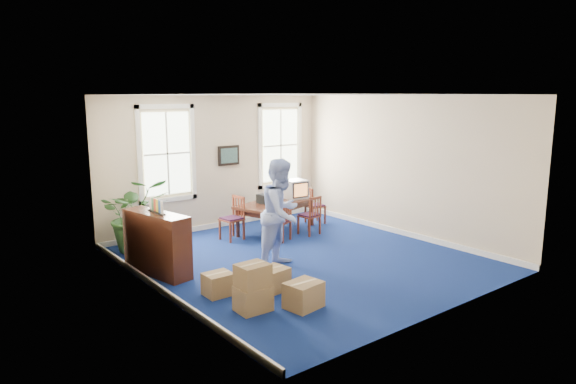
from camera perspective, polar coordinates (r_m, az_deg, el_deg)
floor at (r=10.25m, az=1.64°, el=-7.44°), size 6.50×6.50×0.00m
ceiling at (r=9.74m, az=1.74°, el=10.76°), size 6.50×6.50×0.00m
wall_back at (r=12.51m, az=-7.88°, el=3.28°), size 6.50×0.00×6.50m
wall_front at (r=7.70m, az=17.35°, el=-1.68°), size 6.50×0.00×6.50m
wall_left at (r=8.31m, az=-14.44°, el=-0.65°), size 0.00×6.50×6.50m
wall_right at (r=11.99m, az=12.80°, el=2.80°), size 0.00×6.50×6.50m
baseboard_back at (r=12.77m, az=-7.64°, el=-3.60°), size 6.00×0.04×0.12m
baseboard_left at (r=8.74m, az=-13.78°, el=-10.58°), size 0.04×6.50×0.12m
baseboard_right at (r=12.27m, az=12.42°, el=-4.35°), size 0.04×6.50×0.12m
window_left at (r=11.87m, az=-13.31°, el=4.16°), size 1.40×0.12×2.20m
window_right at (r=13.51m, az=-0.87°, el=5.20°), size 1.40×0.12×2.20m
wall_picture at (r=12.61m, az=-6.60°, el=4.05°), size 0.58×0.06×0.48m
conference_table at (r=12.23m, az=-1.34°, el=-2.71°), size 2.28×1.50×0.71m
crt_tv at (r=12.52m, az=0.78°, el=0.33°), size 0.54×0.58×0.45m
game_console at (r=12.70m, az=1.92°, el=-0.47°), size 0.19×0.21×0.04m
equipment_bag at (r=12.03m, az=-2.40°, el=-0.69°), size 0.45×0.32×0.21m
chair_near_left at (r=11.40m, az=-0.92°, el=-3.22°), size 0.53×0.53×0.90m
chair_near_right at (r=11.92m, az=2.36°, el=-2.57°), size 0.45×0.45×0.91m
chair_end_left at (r=11.52m, az=-6.29°, el=-2.94°), size 0.48×0.48×0.98m
chair_end_right at (r=12.96m, az=3.04°, el=-1.48°), size 0.48×0.48×0.93m
man at (r=9.58m, az=-0.72°, el=-2.37°), size 1.22×1.10×2.05m
credenza at (r=9.57m, az=-14.36°, el=-5.46°), size 0.72×1.53×1.16m
brochure_rack at (r=9.40m, az=-14.44°, el=-1.26°), size 0.13×0.60×0.26m
potted_plant at (r=11.06m, az=-16.48°, el=-2.38°), size 1.65×1.52×1.54m
cardboard_boxes at (r=7.97m, az=-3.17°, el=-9.91°), size 1.42×1.42×0.76m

